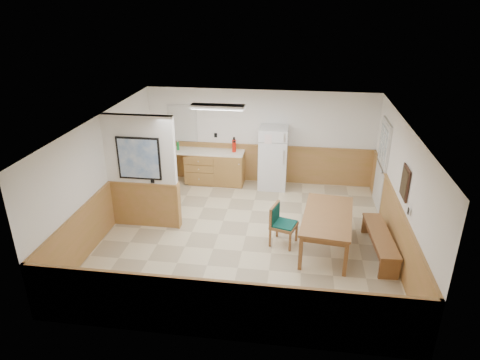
# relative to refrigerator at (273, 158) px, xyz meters

# --- Properties ---
(ground) EXTENTS (6.00, 6.00, 0.00)m
(ground) POSITION_rel_refrigerator_xyz_m (-0.38, -2.63, -0.82)
(ground) COLOR beige
(ground) RESTS_ON ground
(ceiling) EXTENTS (6.00, 6.00, 0.02)m
(ceiling) POSITION_rel_refrigerator_xyz_m (-0.38, -2.63, 1.68)
(ceiling) COLOR white
(ceiling) RESTS_ON back_wall
(back_wall) EXTENTS (6.00, 0.02, 2.50)m
(back_wall) POSITION_rel_refrigerator_xyz_m (-0.38, 0.37, 0.43)
(back_wall) COLOR white
(back_wall) RESTS_ON ground
(right_wall) EXTENTS (0.02, 6.00, 2.50)m
(right_wall) POSITION_rel_refrigerator_xyz_m (2.62, -2.63, 0.43)
(right_wall) COLOR white
(right_wall) RESTS_ON ground
(left_wall) EXTENTS (0.02, 6.00, 2.50)m
(left_wall) POSITION_rel_refrigerator_xyz_m (-3.38, -2.63, 0.43)
(left_wall) COLOR white
(left_wall) RESTS_ON ground
(wainscot_back) EXTENTS (6.00, 0.04, 1.00)m
(wainscot_back) POSITION_rel_refrigerator_xyz_m (-0.38, 0.35, -0.32)
(wainscot_back) COLOR #AD7345
(wainscot_back) RESTS_ON ground
(wainscot_right) EXTENTS (0.04, 6.00, 1.00)m
(wainscot_right) POSITION_rel_refrigerator_xyz_m (2.60, -2.63, -0.32)
(wainscot_right) COLOR #AD7345
(wainscot_right) RESTS_ON ground
(wainscot_left) EXTENTS (0.04, 6.00, 1.00)m
(wainscot_left) POSITION_rel_refrigerator_xyz_m (-3.36, -2.63, -0.32)
(wainscot_left) COLOR #AD7345
(wainscot_left) RESTS_ON ground
(partition_wall) EXTENTS (1.50, 0.20, 2.50)m
(partition_wall) POSITION_rel_refrigerator_xyz_m (-2.63, -2.43, 0.42)
(partition_wall) COLOR white
(partition_wall) RESTS_ON ground
(kitchen_counter) EXTENTS (2.20, 0.61, 1.00)m
(kitchen_counter) POSITION_rel_refrigerator_xyz_m (-1.58, 0.05, -0.36)
(kitchen_counter) COLOR olive
(kitchen_counter) RESTS_ON ground
(exterior_door) EXTENTS (0.07, 1.02, 2.15)m
(exterior_door) POSITION_rel_refrigerator_xyz_m (2.59, -0.73, 0.24)
(exterior_door) COLOR silver
(exterior_door) RESTS_ON ground
(kitchen_window) EXTENTS (0.80, 0.04, 1.00)m
(kitchen_window) POSITION_rel_refrigerator_xyz_m (-2.48, 0.35, 0.73)
(kitchen_window) COLOR silver
(kitchen_window) RESTS_ON back_wall
(wall_painting) EXTENTS (0.04, 0.50, 0.60)m
(wall_painting) POSITION_rel_refrigerator_xyz_m (2.59, -2.93, 0.73)
(wall_painting) COLOR #372016
(wall_painting) RESTS_ON right_wall
(fluorescent_fixture) EXTENTS (1.20, 0.30, 0.09)m
(fluorescent_fixture) POSITION_rel_refrigerator_xyz_m (-1.18, -1.33, 1.63)
(fluorescent_fixture) COLOR silver
(fluorescent_fixture) RESTS_ON ceiling
(refrigerator) EXTENTS (0.72, 0.72, 1.63)m
(refrigerator) POSITION_rel_refrigerator_xyz_m (0.00, 0.00, 0.00)
(refrigerator) COLOR white
(refrigerator) RESTS_ON ground
(dining_table) EXTENTS (1.13, 1.95, 0.75)m
(dining_table) POSITION_rel_refrigerator_xyz_m (1.27, -2.86, -0.16)
(dining_table) COLOR #9C6D39
(dining_table) RESTS_ON ground
(dining_bench) EXTENTS (0.49, 1.76, 0.45)m
(dining_bench) POSITION_rel_refrigerator_xyz_m (2.30, -2.94, -0.47)
(dining_bench) COLOR #9C6D39
(dining_bench) RESTS_ON ground
(dining_chair) EXTENTS (0.78, 0.63, 0.85)m
(dining_chair) POSITION_rel_refrigerator_xyz_m (0.33, -2.79, -0.32)
(dining_chair) COLOR #9C6D39
(dining_chair) RESTS_ON ground
(fire_extinguisher) EXTENTS (0.11, 0.11, 0.40)m
(fire_extinguisher) POSITION_rel_refrigerator_xyz_m (-1.04, 0.09, 0.26)
(fire_extinguisher) COLOR red
(fire_extinguisher) RESTS_ON kitchen_counter
(soap_bottle) EXTENTS (0.08, 0.08, 0.22)m
(soap_bottle) POSITION_rel_refrigerator_xyz_m (-2.54, 0.03, 0.19)
(soap_bottle) COLOR #188432
(soap_bottle) RESTS_ON kitchen_counter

